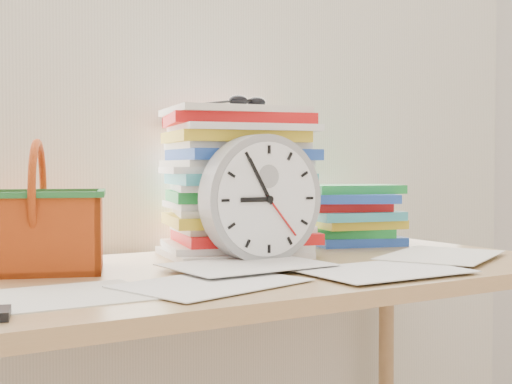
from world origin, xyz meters
TOP-DOWN VIEW (x-y plane):
  - curtain at (0.00, 1.98)m, footprint 2.40×0.01m
  - desk at (0.00, 1.60)m, footprint 1.40×0.70m
  - paper_stack at (0.08, 1.79)m, footprint 0.40×0.36m
  - clock at (0.06, 1.64)m, footprint 0.28×0.06m
  - sunglasses at (0.09, 1.75)m, footprint 0.14×0.13m
  - book_stack at (0.45, 1.82)m, footprint 0.32×0.28m
  - basket at (-0.38, 1.76)m, footprint 0.31×0.28m
  - scattered_papers at (0.00, 1.60)m, footprint 1.26×0.42m

SIDE VIEW (x-z plane):
  - desk at x=0.00m, z-range 0.30..1.05m
  - scattered_papers at x=0.00m, z-range 0.75..0.77m
  - book_stack at x=0.45m, z-range 0.75..0.91m
  - basket at x=-0.38m, z-range 0.75..1.01m
  - clock at x=0.06m, z-range 0.75..1.03m
  - paper_stack at x=0.08m, z-range 0.75..1.09m
  - sunglasses at x=0.09m, z-range 1.09..1.12m
  - curtain at x=0.00m, z-range 0.05..2.55m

